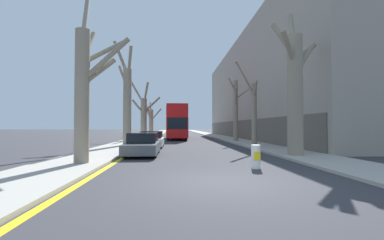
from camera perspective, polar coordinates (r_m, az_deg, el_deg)
ground_plane at (r=7.93m, az=6.29°, el=-13.73°), size 300.00×300.00×0.00m
sidewalk_left at (r=57.82m, az=-8.39°, el=-3.07°), size 3.11×120.00×0.12m
sidewalk_right at (r=58.10m, az=3.26°, el=-3.07°), size 3.11×120.00×0.12m
building_facade_right at (r=39.50m, az=16.67°, el=6.33°), size 10.08×45.78×14.03m
kerb_line_stripe at (r=57.72m, az=-6.66°, el=-3.13°), size 0.24×120.00×0.01m
street_tree_left_0 at (r=12.29m, az=-22.60°, el=7.02°), size 2.53×2.71×8.11m
street_tree_left_1 at (r=22.73m, az=-14.30°, el=4.35°), size 2.00×3.90×8.76m
street_tree_left_2 at (r=33.21m, az=-10.66°, el=1.27°), size 3.95×3.85×7.87m
street_tree_left_3 at (r=43.97m, az=-9.15°, el=0.12°), size 3.40×5.20×6.59m
street_tree_right_0 at (r=15.56m, az=21.91°, el=6.86°), size 3.23×2.93×8.62m
street_tree_right_1 at (r=22.22m, az=13.51°, el=2.03°), size 2.11×2.90×7.07m
street_tree_right_2 at (r=28.87m, az=9.71°, el=2.43°), size 3.00×1.62×7.15m
double_decker_bus at (r=34.92m, az=-3.38°, el=-0.18°), size 2.58×11.27×4.36m
parked_car_0 at (r=15.49m, az=-10.85°, el=-5.36°), size 1.83×4.37×1.31m
parked_car_1 at (r=21.25m, az=-8.95°, el=-4.32°), size 1.88×4.07×1.31m
traffic_bollard at (r=10.72m, az=13.98°, el=-7.91°), size 0.37×0.38×0.95m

